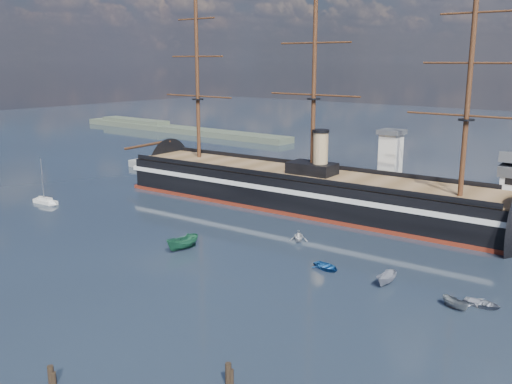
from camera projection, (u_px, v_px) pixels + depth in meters
The scene contains 14 objects.
ground at pixel (290, 238), 103.79m from camera, with size 600.00×600.00×0.00m, color #1C232D.
quay at pixel (423, 208), 124.85m from camera, with size 180.00×18.00×2.00m, color slate.
quay_tower at pixel (390, 163), 124.67m from camera, with size 5.00×5.00×15.00m.
shoreline at pixel (165, 127), 260.78m from camera, with size 120.00×10.00×4.00m.
warship at pixel (297, 188), 125.68m from camera, with size 113.37×21.99×53.94m.
sailboat at pixel (45, 201), 128.63m from camera, with size 6.60×2.59×10.29m.
motorboat_a at pixel (183, 250), 97.27m from camera, with size 7.65×2.81×3.06m, color #1D593C.
motorboat_b at pixel (326, 270), 88.40m from camera, with size 2.95×1.18×1.38m, color navy.
motorboat_c at pixel (386, 285), 82.32m from camera, with size 5.71×2.10×2.29m, color gray.
motorboat_d at pixel (299, 241), 102.13m from camera, with size 5.98×2.59×2.19m, color silver.
motorboat_e at pixel (482, 307), 75.06m from camera, with size 2.93×1.17×1.37m, color gray.
motorboat_g at pixel (455, 309), 74.33m from camera, with size 4.76×1.75×1.90m, color slate.
piling_near_mid at pixel (52, 384), 57.18m from camera, with size 0.64×0.64×2.73m, color black.
piling_near_right at pixel (228, 384), 57.21m from camera, with size 0.64×0.64×3.02m, color black.
Camera 1 is at (57.70, -40.89, 31.80)m, focal length 40.00 mm.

